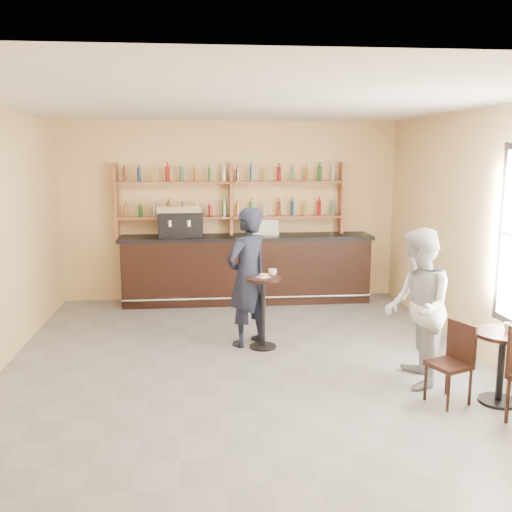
{
  "coord_description": "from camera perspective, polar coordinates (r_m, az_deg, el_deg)",
  "views": [
    {
      "loc": [
        -0.53,
        -6.77,
        2.61
      ],
      "look_at": [
        0.2,
        0.8,
        1.25
      ],
      "focal_mm": 40.0,
      "sensor_mm": 36.0,
      "label": 1
    }
  ],
  "objects": [
    {
      "name": "floor",
      "position": [
        7.28,
        -0.98,
        -10.88
      ],
      "size": [
        7.0,
        7.0,
        0.0
      ],
      "primitive_type": "plane",
      "color": "slate",
      "rests_on": "ground"
    },
    {
      "name": "ceiling",
      "position": [
        6.82,
        -1.06,
        15.1
      ],
      "size": [
        7.0,
        7.0,
        0.0
      ],
      "primitive_type": "plane",
      "rotation": [
        3.14,
        0.0,
        0.0
      ],
      "color": "white",
      "rests_on": "wall_back"
    },
    {
      "name": "wall_back",
      "position": [
        10.33,
        -2.55,
        4.52
      ],
      "size": [
        7.0,
        0.0,
        7.0
      ],
      "primitive_type": "plane",
      "rotation": [
        1.57,
        0.0,
        0.0
      ],
      "color": "#F1C889",
      "rests_on": "floor"
    },
    {
      "name": "wall_front",
      "position": [
        3.46,
        3.58,
        -6.83
      ],
      "size": [
        7.0,
        0.0,
        7.0
      ],
      "primitive_type": "plane",
      "rotation": [
        -1.57,
        0.0,
        0.0
      ],
      "color": "#F1C889",
      "rests_on": "floor"
    },
    {
      "name": "wall_right",
      "position": [
        7.7,
        21.84,
        1.87
      ],
      "size": [
        0.0,
        7.0,
        7.0
      ],
      "primitive_type": "plane",
      "rotation": [
        1.57,
        0.0,
        -1.57
      ],
      "color": "#F1C889",
      "rests_on": "floor"
    },
    {
      "name": "shelf_unit",
      "position": [
        10.19,
        -2.52,
        5.62
      ],
      "size": [
        4.0,
        0.26,
        1.4
      ],
      "primitive_type": null,
      "color": "brown",
      "rests_on": "wall_back"
    },
    {
      "name": "liquor_bottles",
      "position": [
        10.17,
        -2.53,
        6.58
      ],
      "size": [
        3.68,
        0.1,
        1.0
      ],
      "primitive_type": null,
      "color": "#8C5919",
      "rests_on": "shelf_unit"
    },
    {
      "name": "bar_counter",
      "position": [
        10.15,
        -0.95,
        -1.29
      ],
      "size": [
        4.43,
        0.86,
        1.2
      ],
      "primitive_type": null,
      "color": "black",
      "rests_on": "floor"
    },
    {
      "name": "espresso_machine",
      "position": [
        9.99,
        -7.62,
        3.49
      ],
      "size": [
        0.8,
        0.55,
        0.54
      ],
      "primitive_type": null,
      "rotation": [
        0.0,
        0.0,
        0.09
      ],
      "color": "black",
      "rests_on": "bar_counter"
    },
    {
      "name": "pastry_case",
      "position": [
        10.06,
        0.83,
        2.9
      ],
      "size": [
        0.52,
        0.44,
        0.29
      ],
      "primitive_type": null,
      "rotation": [
        0.0,
        0.0,
        -0.12
      ],
      "color": "silver",
      "rests_on": "bar_counter"
    },
    {
      "name": "pedestal_table",
      "position": [
        7.76,
        0.71,
        -5.7
      ],
      "size": [
        0.55,
        0.55,
        0.99
      ],
      "primitive_type": null,
      "rotation": [
        0.0,
        0.0,
        0.16
      ],
      "color": "black",
      "rests_on": "floor"
    },
    {
      "name": "napkin",
      "position": [
        7.64,
        0.72,
        -2.13
      ],
      "size": [
        0.22,
        0.22,
        0.0
      ],
      "primitive_type": "cube",
      "rotation": [
        0.0,
        0.0,
        0.72
      ],
      "color": "white",
      "rests_on": "pedestal_table"
    },
    {
      "name": "donut",
      "position": [
        7.63,
        0.8,
        -1.96
      ],
      "size": [
        0.14,
        0.14,
        0.04
      ],
      "primitive_type": "torus",
      "rotation": [
        0.0,
        0.0,
        -0.16
      ],
      "color": "#E18C52",
      "rests_on": "napkin"
    },
    {
      "name": "cup_pedestal",
      "position": [
        7.74,
        1.67,
        -1.63
      ],
      "size": [
        0.14,
        0.14,
        0.09
      ],
      "primitive_type": "imported",
      "rotation": [
        0.0,
        0.0,
        -0.18
      ],
      "color": "white",
      "rests_on": "pedestal_table"
    },
    {
      "name": "man_main",
      "position": [
        7.79,
        -0.86,
        -2.12
      ],
      "size": [
        0.83,
        0.8,
        1.91
      ],
      "primitive_type": "imported",
      "rotation": [
        0.0,
        0.0,
        3.83
      ],
      "color": "black",
      "rests_on": "floor"
    },
    {
      "name": "cafe_table",
      "position": [
        6.65,
        23.28,
        -10.21
      ],
      "size": [
        0.72,
        0.72,
        0.78
      ],
      "primitive_type": null,
      "rotation": [
        0.0,
        0.0,
        0.17
      ],
      "color": "black",
      "rests_on": "floor"
    },
    {
      "name": "cup_cafe",
      "position": [
        6.54,
        23.94,
        -6.55
      ],
      "size": [
        0.12,
        0.12,
        0.1
      ],
      "primitive_type": "imported",
      "rotation": [
        0.0,
        0.0,
        -0.2
      ],
      "color": "white",
      "rests_on": "cafe_table"
    },
    {
      "name": "chair_west",
      "position": [
        6.44,
        18.73,
        -10.19
      ],
      "size": [
        0.49,
        0.49,
        0.86
      ],
      "primitive_type": null,
      "rotation": [
        0.0,
        0.0,
        -1.17
      ],
      "color": "black",
      "rests_on": "floor"
    },
    {
      "name": "patron_second",
      "position": [
        6.7,
        15.82,
        -5.0
      ],
      "size": [
        0.85,
        1.0,
        1.81
      ],
      "primitive_type": "imported",
      "rotation": [
        0.0,
        0.0,
        -1.78
      ],
      "color": "#AAAAAF",
      "rests_on": "floor"
    }
  ]
}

